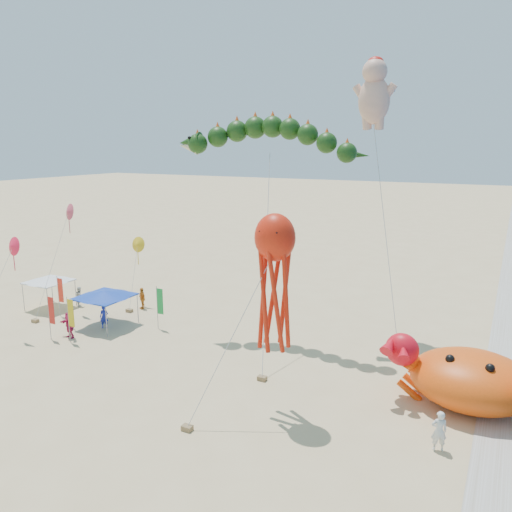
{
  "coord_description": "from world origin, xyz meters",
  "views": [
    {
      "loc": [
        11.61,
        -24.15,
        13.08
      ],
      "look_at": [
        -2.0,
        2.0,
        6.5
      ],
      "focal_mm": 35.0,
      "sensor_mm": 36.0,
      "label": 1
    }
  ],
  "objects_px": {
    "canopy_blue": "(105,294)",
    "crab_inflatable": "(472,379)",
    "octopus_kite": "(274,272)",
    "cherub_kite": "(374,92)",
    "canopy_white": "(48,279)",
    "dragon_kite": "(267,144)"
  },
  "relations": [
    {
      "from": "canopy_blue",
      "to": "crab_inflatable",
      "type": "bearing_deg",
      "value": -0.79
    },
    {
      "from": "octopus_kite",
      "to": "canopy_blue",
      "type": "height_order",
      "value": "octopus_kite"
    },
    {
      "from": "octopus_kite",
      "to": "canopy_blue",
      "type": "xyz_separation_m",
      "value": [
        -16.12,
        5.06,
        -4.73
      ]
    },
    {
      "from": "canopy_blue",
      "to": "cherub_kite",
      "type": "bearing_deg",
      "value": 27.66
    },
    {
      "from": "crab_inflatable",
      "to": "canopy_blue",
      "type": "height_order",
      "value": "crab_inflatable"
    },
    {
      "from": "cherub_kite",
      "to": "canopy_white",
      "type": "bearing_deg",
      "value": -161.86
    },
    {
      "from": "crab_inflatable",
      "to": "canopy_white",
      "type": "relative_size",
      "value": 2.45
    },
    {
      "from": "dragon_kite",
      "to": "octopus_kite",
      "type": "bearing_deg",
      "value": -61.7
    },
    {
      "from": "crab_inflatable",
      "to": "dragon_kite",
      "type": "height_order",
      "value": "dragon_kite"
    },
    {
      "from": "canopy_blue",
      "to": "canopy_white",
      "type": "bearing_deg",
      "value": 171.91
    },
    {
      "from": "cherub_kite",
      "to": "octopus_kite",
      "type": "xyz_separation_m",
      "value": [
        -0.73,
        -13.9,
        -9.37
      ]
    },
    {
      "from": "octopus_kite",
      "to": "cherub_kite",
      "type": "bearing_deg",
      "value": 86.99
    },
    {
      "from": "cherub_kite",
      "to": "dragon_kite",
      "type": "bearing_deg",
      "value": -138.26
    },
    {
      "from": "octopus_kite",
      "to": "canopy_white",
      "type": "height_order",
      "value": "octopus_kite"
    },
    {
      "from": "dragon_kite",
      "to": "canopy_white",
      "type": "bearing_deg",
      "value": -171.08
    },
    {
      "from": "dragon_kite",
      "to": "canopy_white",
      "type": "relative_size",
      "value": 4.31
    },
    {
      "from": "cherub_kite",
      "to": "octopus_kite",
      "type": "relative_size",
      "value": 1.88
    },
    {
      "from": "dragon_kite",
      "to": "octopus_kite",
      "type": "relative_size",
      "value": 1.45
    },
    {
      "from": "octopus_kite",
      "to": "canopy_blue",
      "type": "relative_size",
      "value": 2.59
    },
    {
      "from": "dragon_kite",
      "to": "canopy_white",
      "type": "xyz_separation_m",
      "value": [
        -18.35,
        -2.88,
        -10.71
      ]
    },
    {
      "from": "crab_inflatable",
      "to": "dragon_kite",
      "type": "distance_m",
      "value": 18.36
    },
    {
      "from": "cherub_kite",
      "to": "octopus_kite",
      "type": "distance_m",
      "value": 16.78
    }
  ]
}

